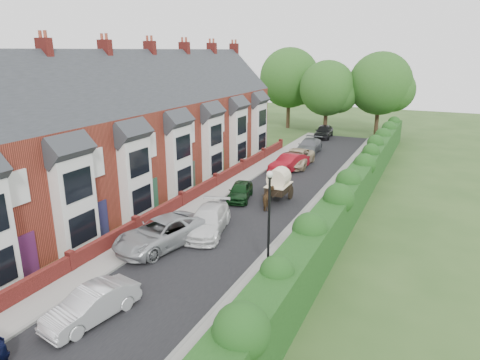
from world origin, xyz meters
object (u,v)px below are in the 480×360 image
Objects in this scene: car_green at (240,191)px; horse at (269,199)px; car_silver_a at (92,305)px; car_white at (208,221)px; car_silver_b at (162,233)px; car_grey at (309,146)px; car_beige at (296,158)px; lamppost at (269,209)px; horse_cart at (279,182)px; car_black at (323,132)px; car_red at (289,163)px.

car_green is 2.77m from horse.
car_silver_a reaches higher than car_green.
car_white is 6.17m from car_green.
car_silver_b is at bearing 112.00° from car_silver_a.
car_silver_b reaches higher than car_grey.
car_green is (0.63, 8.85, -0.15)m from car_silver_b.
horse is (1.85, 5.20, -0.00)m from car_white.
car_silver_b is 19.58m from car_beige.
car_white is at bearing 77.37° from car_silver_b.
car_green is 0.68× the size of car_beige.
lamppost reaches higher than horse_cart.
horse is at bearing -33.96° from car_green.
car_grey is at bearing 75.98° from car_white.
car_black is 26.31m from horse.
horse is (2.61, -0.92, 0.10)m from car_green.
lamppost is at bearing -81.00° from car_grey.
horse is (3.04, -26.13, -0.00)m from car_black.
lamppost is at bearing 95.85° from horse.
car_silver_b is 34.06m from car_black.
car_beige is at bearing -94.09° from car_black.
car_black is (-0.43, 25.21, 0.10)m from car_green.
lamppost reaches higher than car_silver_a.
car_green is 0.87× the size of car_black.
horse is at bearing 111.05° from lamppost.
car_white is 0.92× the size of car_beige.
car_red is 7.61m from car_grey.
horse is (3.24, 7.93, -0.05)m from car_silver_b.
car_grey is 1.52× the size of horse_cart.
lamppost reaches higher than car_black.
car_beige is at bearing 104.17° from lamppost.
lamppost reaches higher than car_white.
car_silver_b is 25.15m from car_grey.
horse_cart is (1.84, 16.61, 0.72)m from car_silver_a.
horse_cart is (0.00, 1.87, 0.66)m from horse.
car_white is at bearing -92.45° from car_beige.
horse reaches higher than car_silver_a.
car_red is at bearing 100.38° from car_silver_a.
car_silver_a is at bearing -97.12° from car_black.
horse_cart is (2.23, -15.33, 0.65)m from car_grey.
car_silver_a is at bearing 67.67° from horse.
car_beige is at bearing 100.73° from horse_cart.
car_silver_a is at bearing -63.99° from car_silver_b.
car_grey reaches higher than horse.
lamppost reaches higher than car_green.
horse_cart is (2.61, 0.95, 0.75)m from car_green.
car_black is (-1.20, 16.54, -0.03)m from car_red.
horse_cart is at bearing -105.20° from horse.
lamppost is 26.09m from car_grey.
car_grey is (-0.39, 7.60, -0.02)m from car_red.
car_black is (-1.18, 31.34, -0.00)m from car_white.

